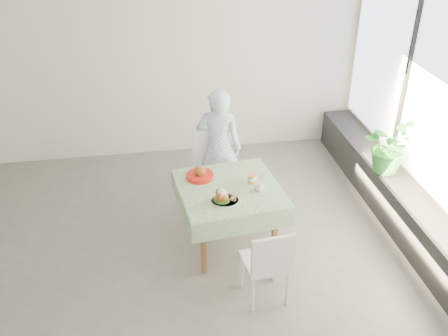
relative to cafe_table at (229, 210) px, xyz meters
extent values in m
plane|color=#5F5C5A|center=(-0.76, -0.19, -0.46)|extent=(6.00, 6.00, 0.00)
cube|color=silver|center=(-0.76, 2.31, 0.94)|extent=(6.00, 0.02, 2.80)
cube|color=black|center=(2.04, -0.19, -0.21)|extent=(0.40, 4.80, 0.50)
cube|color=brown|center=(0.00, 0.00, 0.25)|extent=(0.99, 0.99, 0.04)
cube|color=white|center=(0.00, 0.00, 0.28)|extent=(1.15, 1.15, 0.01)
cube|color=white|center=(-0.04, 0.74, 0.03)|extent=(0.49, 0.49, 0.04)
cube|color=white|center=(-0.05, 0.94, 0.29)|extent=(0.46, 0.07, 0.46)
cube|color=white|center=(0.19, -0.84, -0.03)|extent=(0.44, 0.44, 0.04)
cube|color=white|center=(0.21, -1.03, 0.19)|extent=(0.40, 0.08, 0.40)
imported|color=#93CBEC|center=(0.02, 0.88, 0.29)|extent=(0.63, 0.51, 1.50)
cylinder|color=white|center=(-0.09, -0.25, 0.29)|extent=(0.29, 0.29, 0.02)
cylinder|color=#1F5014|center=(-0.12, -0.25, 0.30)|extent=(0.16, 0.16, 0.02)
ellipsoid|color=brown|center=(-0.12, -0.25, 0.35)|extent=(0.13, 0.12, 0.10)
ellipsoid|color=white|center=(-0.12, -0.25, 0.40)|extent=(0.10, 0.09, 0.07)
cylinder|color=#9C250F|center=(0.00, -0.26, 0.31)|extent=(0.05, 0.05, 0.03)
cylinder|color=white|center=(0.25, 0.06, 0.34)|extent=(0.09, 0.09, 0.13)
cylinder|color=orange|center=(0.25, 0.06, 0.33)|extent=(0.08, 0.08, 0.09)
cylinder|color=white|center=(0.25, 0.06, 0.41)|extent=(0.09, 0.09, 0.01)
cylinder|color=yellow|center=(0.26, 0.06, 0.46)|extent=(0.01, 0.03, 0.17)
cylinder|color=white|center=(0.29, -0.11, 0.34)|extent=(0.08, 0.08, 0.12)
cylinder|color=white|center=(0.29, -0.11, 0.33)|extent=(0.07, 0.07, 0.08)
cylinder|color=white|center=(0.29, -0.11, 0.40)|extent=(0.08, 0.08, 0.01)
cylinder|color=yellow|center=(0.29, -0.11, 0.44)|extent=(0.01, 0.03, 0.16)
cylinder|color=red|center=(-0.28, 0.24, 0.30)|extent=(0.29, 0.29, 0.05)
cylinder|color=white|center=(-0.28, 0.24, 0.32)|extent=(0.25, 0.25, 0.02)
ellipsoid|color=brown|center=(-0.28, 0.24, 0.37)|extent=(0.13, 0.12, 0.11)
imported|color=#257126|center=(1.97, 0.46, 0.37)|extent=(0.78, 0.78, 0.66)
camera|label=1|loc=(-0.78, -4.32, 3.09)|focal=40.00mm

